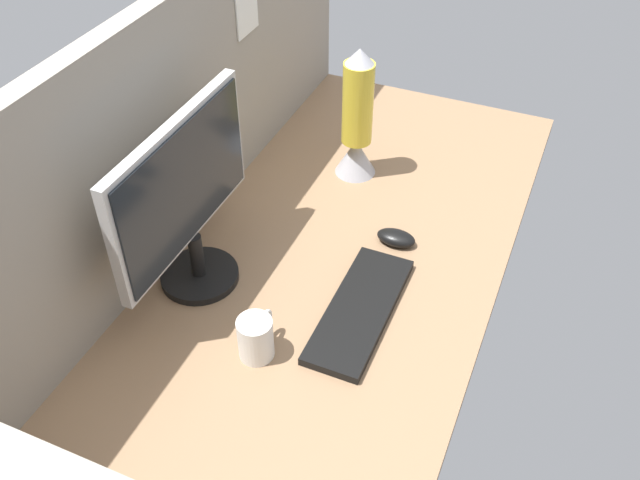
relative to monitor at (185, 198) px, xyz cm
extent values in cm
cube|color=#8C6B4C|center=(12.85, -25.14, -24.92)|extent=(180.00, 80.00, 3.00)
cube|color=gray|center=(12.85, 12.36, 5.45)|extent=(180.00, 5.00, 57.74)
cube|color=white|center=(49.16, 9.56, 21.18)|extent=(10.44, 0.40, 14.56)
cylinder|color=black|center=(0.00, -0.64, -22.52)|extent=(18.00, 18.00, 1.80)
cylinder|color=black|center=(0.00, -0.64, -16.12)|extent=(3.20, 3.20, 11.00)
cube|color=#B7B7B7|center=(0.00, 0.36, 3.77)|extent=(47.20, 2.40, 28.78)
cube|color=black|center=(0.00, -1.04, 3.77)|extent=(44.80, 0.60, 26.38)
cube|color=black|center=(4.34, -38.52, -22.42)|extent=(37.05, 13.13, 2.00)
ellipsoid|color=black|center=(29.49, -38.43, -21.72)|extent=(5.65, 9.63, 3.40)
cylinder|color=white|center=(-14.81, -22.92, -18.55)|extent=(7.38, 7.38, 9.75)
torus|color=white|center=(-10.32, -22.92, -18.06)|extent=(5.29, 1.00, 5.29)
cone|color=#A5A5AD|center=(53.67, -18.57, -18.33)|extent=(11.19, 11.19, 10.17)
cylinder|color=gold|center=(53.67, -18.57, -2.06)|extent=(8.14, 8.14, 22.38)
cone|color=#A5A5AD|center=(53.67, -18.57, 11.17)|extent=(7.33, 7.33, 4.07)
camera|label=1|loc=(-94.46, -71.13, 89.24)|focal=38.86mm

